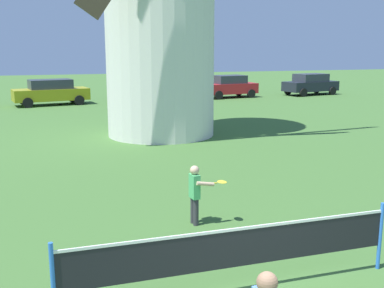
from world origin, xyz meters
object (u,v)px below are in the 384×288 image
object	(u,v)px
parked_car_blue	(146,88)
parked_car_red	(229,86)
parked_car_mustard	(51,92)
parked_car_black	(311,84)
player_far	(196,191)
tennis_net	(235,248)

from	to	relation	value
parked_car_blue	parked_car_red	size ratio (longest dim) A/B	1.12
parked_car_mustard	parked_car_black	world-z (taller)	same
parked_car_mustard	parked_car_black	distance (m)	18.58
parked_car_blue	player_far	bearing A→B (deg)	-99.79
parked_car_mustard	parked_car_blue	xyz separation A→B (m)	(6.11, 0.69, -0.00)
parked_car_black	parked_car_red	bearing A→B (deg)	179.52
parked_car_mustard	tennis_net	bearing A→B (deg)	-85.37
parked_car_blue	parked_car_red	xyz separation A→B (m)	(5.95, 0.04, -0.00)
parked_car_mustard	parked_car_blue	distance (m)	6.15
tennis_net	player_far	xyz separation A→B (m)	(0.31, 2.73, 0.00)
parked_car_black	parked_car_mustard	bearing A→B (deg)	-177.92
parked_car_red	parked_car_blue	bearing A→B (deg)	-179.59
player_far	parked_car_red	xyz separation A→B (m)	(9.79, 22.28, 0.12)
tennis_net	parked_car_mustard	bearing A→B (deg)	94.63
player_far	parked_car_mustard	size ratio (longest dim) A/B	0.26
tennis_net	parked_car_black	bearing A→B (deg)	56.35
player_far	parked_car_black	size ratio (longest dim) A/B	0.28
parked_car_red	parked_car_black	distance (m)	6.51
parked_car_blue	parked_car_black	world-z (taller)	same
parked_car_mustard	parked_car_blue	size ratio (longest dim) A/B	1.04
parked_car_red	parked_car_black	xyz separation A→B (m)	(6.51, -0.05, 0.00)
parked_car_red	parked_car_black	world-z (taller)	same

